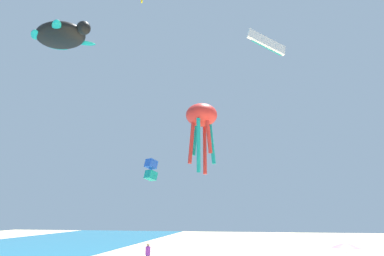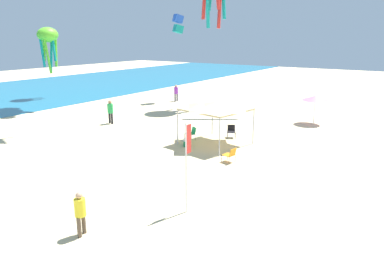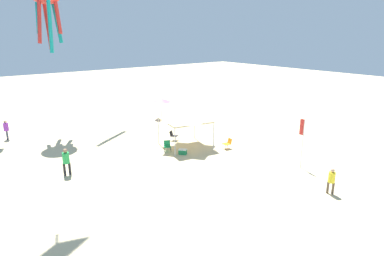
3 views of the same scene
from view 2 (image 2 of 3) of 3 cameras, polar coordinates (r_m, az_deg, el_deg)
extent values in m
cube|color=beige|center=(22.33, 4.09, -2.86)|extent=(120.00, 120.00, 0.10)
cylinder|color=#B7B7BC|center=(20.01, 4.39, -1.51)|extent=(0.07, 0.07, 2.17)
cylinder|color=#B7B7BC|center=(22.55, 9.73, 0.13)|extent=(0.07, 0.07, 2.17)
cylinder|color=#B7B7BC|center=(22.24, -2.30, 0.14)|extent=(0.07, 0.07, 2.17)
cylinder|color=#B7B7BC|center=(24.55, 3.24, 1.48)|extent=(0.07, 0.07, 2.17)
cube|color=#D1B784|center=(22.02, 3.80, 3.00)|extent=(3.90, 3.98, 0.10)
pyramid|color=#D1B784|center=(21.97, 3.81, 3.65)|extent=(3.82, 3.90, 0.40)
cylinder|color=silver|center=(29.20, 18.87, 2.78)|extent=(0.13, 0.07, 2.17)
cone|color=pink|center=(29.00, 19.01, 4.54)|extent=(1.96, 1.95, 0.46)
cylinder|color=black|center=(19.73, 5.67, -4.47)|extent=(0.02, 0.02, 0.40)
cylinder|color=black|center=(19.34, 4.71, -4.83)|extent=(0.02, 0.02, 0.40)
cylinder|color=black|center=(19.43, 6.87, -4.80)|extent=(0.02, 0.02, 0.40)
cylinder|color=black|center=(19.04, 5.92, -5.18)|extent=(0.02, 0.02, 0.40)
cube|color=orange|center=(19.32, 5.81, -4.26)|extent=(0.60, 0.60, 0.03)
cube|color=orange|center=(19.08, 6.51, -3.85)|extent=(0.51, 0.22, 0.41)
cylinder|color=black|center=(23.71, 5.66, -1.24)|extent=(0.02, 0.02, 0.40)
cylinder|color=black|center=(23.74, 6.91, -1.26)|extent=(0.02, 0.02, 0.40)
cylinder|color=black|center=(24.21, 5.62, -0.91)|extent=(0.02, 0.02, 0.40)
cylinder|color=black|center=(24.24, 6.85, -0.93)|extent=(0.02, 0.02, 0.40)
cube|color=black|center=(23.92, 6.27, -0.62)|extent=(0.71, 0.71, 0.03)
cube|color=black|center=(24.15, 6.25, 0.04)|extent=(0.36, 0.49, 0.41)
cylinder|color=black|center=(23.47, -1.20, -1.33)|extent=(0.02, 0.02, 0.40)
cylinder|color=black|center=(23.02, -0.64, -1.64)|extent=(0.02, 0.02, 0.40)
cylinder|color=black|center=(23.70, -0.07, -1.18)|extent=(0.02, 0.02, 0.40)
cylinder|color=black|center=(23.25, 0.51, -1.48)|extent=(0.02, 0.02, 0.40)
cube|color=#198C4C|center=(23.31, -0.35, -0.94)|extent=(0.71, 0.71, 0.03)
cube|color=#198C4C|center=(23.38, 0.29, -0.35)|extent=(0.35, 0.50, 0.41)
cube|color=#1E8C4C|center=(22.08, -0.84, -2.40)|extent=(0.72, 0.69, 0.36)
cube|color=white|center=(22.02, -0.84, -1.90)|extent=(0.74, 0.71, 0.04)
cylinder|color=silver|center=(13.42, -0.95, -6.48)|extent=(0.06, 0.06, 3.52)
cube|color=red|center=(13.21, -0.53, -1.74)|extent=(0.30, 0.02, 1.10)
cylinder|color=brown|center=(12.95, -17.49, -14.84)|extent=(0.14, 0.14, 0.72)
cylinder|color=brown|center=(13.16, -16.81, -14.30)|extent=(0.14, 0.14, 0.72)
cylinder|color=yellow|center=(12.75, -17.37, -11.93)|extent=(0.37, 0.37, 0.62)
sphere|color=tan|center=(12.57, -17.52, -10.17)|extent=(0.23, 0.23, 0.23)
cylinder|color=#33384C|center=(37.37, -2.70, 4.83)|extent=(0.15, 0.15, 0.78)
cylinder|color=#33384C|center=(37.59, -2.37, 4.89)|extent=(0.15, 0.15, 0.78)
cylinder|color=purple|center=(37.37, -2.55, 5.97)|extent=(0.41, 0.41, 0.68)
sphere|color=tan|center=(37.30, -2.55, 6.68)|extent=(0.26, 0.26, 0.26)
cylinder|color=black|center=(28.54, -12.96, 1.56)|extent=(0.16, 0.16, 0.83)
cylinder|color=black|center=(28.27, -12.59, 1.47)|extent=(0.16, 0.16, 0.83)
cylinder|color=green|center=(28.25, -12.86, 3.05)|extent=(0.43, 0.43, 0.72)
sphere|color=#A87A56|center=(28.16, -12.92, 4.04)|extent=(0.27, 0.27, 0.27)
cylinder|color=red|center=(35.15, 4.44, 19.11)|extent=(0.75, 0.39, 4.46)
cylinder|color=teal|center=(33.81, 2.49, 19.33)|extent=(0.75, 0.39, 4.46)
cube|color=blue|center=(37.66, -2.22, 16.96)|extent=(1.26, 1.20, 0.91)
cube|color=teal|center=(37.62, -2.21, 15.45)|extent=(1.26, 1.20, 0.91)
ellipsoid|color=#66D82D|center=(42.13, -21.96, 13.58)|extent=(2.17, 2.17, 1.58)
cylinder|color=#66D82D|center=(42.65, -22.44, 11.38)|extent=(0.30, 0.48, 2.31)
cylinder|color=teal|center=(41.99, -22.65, 10.90)|extent=(0.53, 0.35, 2.95)
cylinder|color=#66D82D|center=(41.51, -21.92, 10.50)|extent=(0.53, 0.49, 3.59)
cylinder|color=teal|center=(41.67, -21.06, 11.46)|extent=(0.30, 0.48, 2.31)
cylinder|color=#66D82D|center=(42.36, -20.79, 11.08)|extent=(0.53, 0.35, 2.95)
cylinder|color=teal|center=(42.86, -21.44, 10.63)|extent=(0.53, 0.49, 3.59)
camera|label=1|loc=(13.46, -48.80, -0.48)|focal=32.21mm
camera|label=3|loc=(26.13, -61.64, 12.30)|focal=30.61mm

